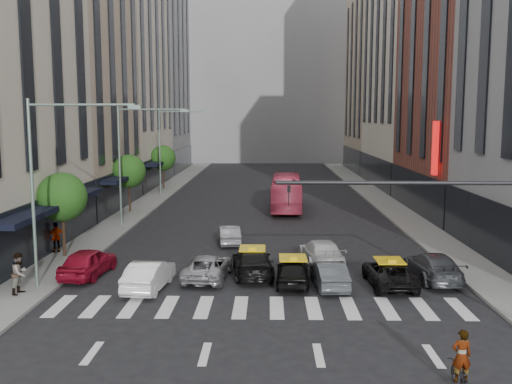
# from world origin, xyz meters

# --- Properties ---
(ground) EXTENTS (160.00, 160.00, 0.00)m
(ground) POSITION_xyz_m (0.00, 0.00, 0.00)
(ground) COLOR black
(ground) RESTS_ON ground
(sidewalk_left) EXTENTS (3.00, 96.00, 0.15)m
(sidewalk_left) POSITION_xyz_m (-11.50, 30.00, 0.07)
(sidewalk_left) COLOR slate
(sidewalk_left) RESTS_ON ground
(sidewalk_right) EXTENTS (3.00, 96.00, 0.15)m
(sidewalk_right) POSITION_xyz_m (11.50, 30.00, 0.07)
(sidewalk_right) COLOR slate
(sidewalk_right) RESTS_ON ground
(building_left_b) EXTENTS (8.00, 16.00, 24.00)m
(building_left_b) POSITION_xyz_m (-17.00, 28.00, 12.00)
(building_left_b) COLOR tan
(building_left_b) RESTS_ON ground
(building_left_c) EXTENTS (8.00, 20.00, 36.00)m
(building_left_c) POSITION_xyz_m (-17.00, 46.00, 18.00)
(building_left_c) COLOR beige
(building_left_c) RESTS_ON ground
(building_left_d) EXTENTS (8.00, 18.00, 30.00)m
(building_left_d) POSITION_xyz_m (-17.00, 65.00, 15.00)
(building_left_d) COLOR gray
(building_left_d) RESTS_ON ground
(building_right_b) EXTENTS (8.00, 18.00, 26.00)m
(building_right_b) POSITION_xyz_m (17.00, 27.00, 13.00)
(building_right_b) COLOR brown
(building_right_b) RESTS_ON ground
(building_right_c) EXTENTS (8.00, 20.00, 40.00)m
(building_right_c) POSITION_xyz_m (17.00, 46.00, 20.00)
(building_right_c) COLOR beige
(building_right_c) RESTS_ON ground
(building_right_d) EXTENTS (8.00, 18.00, 28.00)m
(building_right_d) POSITION_xyz_m (17.00, 65.00, 14.00)
(building_right_d) COLOR tan
(building_right_d) RESTS_ON ground
(building_far) EXTENTS (30.00, 10.00, 36.00)m
(building_far) POSITION_xyz_m (0.00, 85.00, 18.00)
(building_far) COLOR gray
(building_far) RESTS_ON ground
(tree_near) EXTENTS (2.88, 2.88, 4.95)m
(tree_near) POSITION_xyz_m (-11.80, 10.00, 3.65)
(tree_near) COLOR black
(tree_near) RESTS_ON sidewalk_left
(tree_mid) EXTENTS (2.88, 2.88, 4.95)m
(tree_mid) POSITION_xyz_m (-11.80, 26.00, 3.65)
(tree_mid) COLOR black
(tree_mid) RESTS_ON sidewalk_left
(tree_far) EXTENTS (2.88, 2.88, 4.95)m
(tree_far) POSITION_xyz_m (-11.80, 42.00, 3.65)
(tree_far) COLOR black
(tree_far) RESTS_ON sidewalk_left
(streetlamp_near) EXTENTS (5.38, 0.25, 9.00)m
(streetlamp_near) POSITION_xyz_m (-10.04, 4.00, 5.90)
(streetlamp_near) COLOR gray
(streetlamp_near) RESTS_ON sidewalk_left
(streetlamp_mid) EXTENTS (5.38, 0.25, 9.00)m
(streetlamp_mid) POSITION_xyz_m (-10.04, 20.00, 5.90)
(streetlamp_mid) COLOR gray
(streetlamp_mid) RESTS_ON sidewalk_left
(streetlamp_far) EXTENTS (5.38, 0.25, 9.00)m
(streetlamp_far) POSITION_xyz_m (-10.04, 36.00, 5.90)
(streetlamp_far) COLOR gray
(streetlamp_far) RESTS_ON sidewalk_left
(traffic_signal) EXTENTS (10.10, 0.20, 6.00)m
(traffic_signal) POSITION_xyz_m (7.69, -1.00, 4.47)
(traffic_signal) COLOR black
(traffic_signal) RESTS_ON ground
(liberty_sign) EXTENTS (0.30, 0.70, 4.00)m
(liberty_sign) POSITION_xyz_m (12.60, 20.00, 6.00)
(liberty_sign) COLOR red
(liberty_sign) RESTS_ON ground
(car_red) EXTENTS (2.24, 4.60, 1.51)m
(car_red) POSITION_xyz_m (-9.20, 6.26, 0.76)
(car_red) COLOR maroon
(car_red) RESTS_ON ground
(car_white_front) EXTENTS (1.94, 4.45, 1.42)m
(car_white_front) POSITION_xyz_m (-5.54, 4.08, 0.71)
(car_white_front) COLOR white
(car_white_front) RESTS_ON ground
(car_silver) EXTENTS (2.46, 4.68, 1.25)m
(car_silver) POSITION_xyz_m (-2.90, 5.90, 0.63)
(car_silver) COLOR #A4A3A8
(car_silver) RESTS_ON ground
(taxi_left) EXTENTS (2.48, 5.10, 1.43)m
(taxi_left) POSITION_xyz_m (-0.61, 6.61, 0.72)
(taxi_left) COLOR black
(taxi_left) RESTS_ON ground
(taxi_center) EXTENTS (1.76, 4.04, 1.35)m
(taxi_center) POSITION_xyz_m (1.44, 4.92, 0.68)
(taxi_center) COLOR black
(taxi_center) RESTS_ON ground
(car_grey_mid) EXTENTS (1.71, 4.09, 1.32)m
(car_grey_mid) POSITION_xyz_m (3.19, 4.60, 0.66)
(car_grey_mid) COLOR #404348
(car_grey_mid) RESTS_ON ground
(taxi_right) EXTENTS (2.21, 4.57, 1.25)m
(taxi_right) POSITION_xyz_m (6.20, 4.90, 0.63)
(taxi_right) COLOR black
(taxi_right) RESTS_ON ground
(car_grey_curb) EXTENTS (2.23, 5.01, 1.43)m
(car_grey_curb) POSITION_xyz_m (8.63, 5.93, 0.71)
(car_grey_curb) COLOR #3C3E43
(car_grey_curb) RESTS_ON ground
(car_row2_left) EXTENTS (1.79, 3.90, 1.24)m
(car_row2_left) POSITION_xyz_m (-2.34, 14.09, 0.62)
(car_row2_left) COLOR #99989D
(car_row2_left) RESTS_ON ground
(car_row2_right) EXTENTS (2.52, 5.09, 1.42)m
(car_row2_right) POSITION_xyz_m (3.22, 8.93, 0.71)
(car_row2_right) COLOR silver
(car_row2_right) RESTS_ON ground
(bus) EXTENTS (2.88, 10.98, 3.04)m
(bus) POSITION_xyz_m (1.85, 28.38, 1.52)
(bus) COLOR #CA3B58
(bus) RESTS_ON ground
(motorcycle) EXTENTS (0.62, 1.62, 0.84)m
(motorcycle) POSITION_xyz_m (6.11, -5.95, 0.42)
(motorcycle) COLOR black
(motorcycle) RESTS_ON ground
(rider) EXTENTS (0.62, 0.42, 1.66)m
(rider) POSITION_xyz_m (6.11, -5.95, 1.67)
(rider) COLOR gray
(rider) RESTS_ON motorcycle
(pedestrian_near) EXTENTS (0.88, 1.05, 1.93)m
(pedestrian_near) POSITION_xyz_m (-11.26, 2.77, 1.12)
(pedestrian_near) COLOR gray
(pedestrian_near) RESTS_ON sidewalk_left
(pedestrian_far) EXTENTS (1.13, 1.01, 1.84)m
(pedestrian_far) POSITION_xyz_m (-12.60, 10.92, 1.07)
(pedestrian_far) COLOR gray
(pedestrian_far) RESTS_ON sidewalk_left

